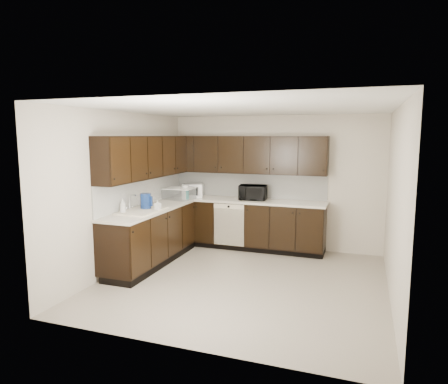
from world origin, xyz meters
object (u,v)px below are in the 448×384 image
(sink, at_px, (141,215))
(storage_bin, at_px, (179,194))
(toaster_oven, at_px, (193,190))
(microwave, at_px, (253,193))
(blue_pitcher, at_px, (146,202))

(sink, height_order, storage_bin, sink)
(sink, xyz_separation_m, toaster_oven, (0.12, 1.75, 0.18))
(sink, bearing_deg, microwave, 51.69)
(toaster_oven, bearing_deg, sink, -109.30)
(toaster_oven, relative_size, storage_bin, 0.75)
(sink, bearing_deg, storage_bin, 89.12)
(storage_bin, bearing_deg, blue_pitcher, -91.79)
(blue_pitcher, bearing_deg, sink, -86.37)
(microwave, bearing_deg, sink, -134.40)
(toaster_oven, height_order, storage_bin, toaster_oven)
(microwave, relative_size, toaster_oven, 1.26)
(sink, height_order, blue_pitcher, blue_pitcher)
(sink, bearing_deg, toaster_oven, 86.03)
(toaster_oven, bearing_deg, storage_bin, -118.50)
(microwave, bearing_deg, blue_pitcher, -137.70)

